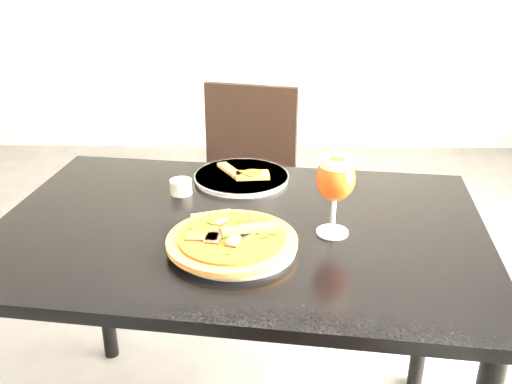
{
  "coord_description": "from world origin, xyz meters",
  "views": [
    {
      "loc": [
        0.37,
        -0.94,
        1.4
      ],
      "look_at": [
        0.35,
        0.33,
        0.83
      ],
      "focal_mm": 40.0,
      "sensor_mm": 36.0,
      "label": 1
    }
  ],
  "objects_px": {
    "chair_far": "(243,187)",
    "pizza": "(233,239)",
    "beer_glass": "(336,179)",
    "dining_table": "(239,256)"
  },
  "relations": [
    {
      "from": "dining_table",
      "to": "chair_far",
      "type": "height_order",
      "value": "chair_far"
    },
    {
      "from": "dining_table",
      "to": "pizza",
      "type": "distance_m",
      "value": 0.17
    },
    {
      "from": "dining_table",
      "to": "pizza",
      "type": "xyz_separation_m",
      "value": [
        -0.01,
        -0.12,
        0.11
      ]
    },
    {
      "from": "dining_table",
      "to": "chair_far",
      "type": "xyz_separation_m",
      "value": [
        -0.02,
        0.86,
        -0.18
      ]
    },
    {
      "from": "chair_far",
      "to": "pizza",
      "type": "xyz_separation_m",
      "value": [
        0.01,
        -0.98,
        0.3
      ]
    },
    {
      "from": "beer_glass",
      "to": "pizza",
      "type": "bearing_deg",
      "value": -161.33
    },
    {
      "from": "dining_table",
      "to": "beer_glass",
      "type": "bearing_deg",
      "value": -3.74
    },
    {
      "from": "chair_far",
      "to": "beer_glass",
      "type": "relative_size",
      "value": 4.47
    },
    {
      "from": "dining_table",
      "to": "beer_glass",
      "type": "xyz_separation_m",
      "value": [
        0.23,
        -0.04,
        0.23
      ]
    },
    {
      "from": "chair_far",
      "to": "pizza",
      "type": "height_order",
      "value": "chair_far"
    }
  ]
}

